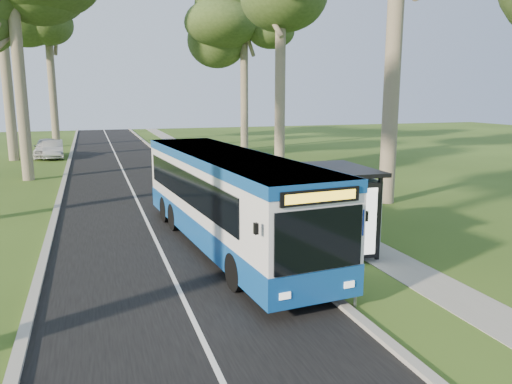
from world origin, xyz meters
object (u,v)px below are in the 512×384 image
at_px(litter_bin, 308,230).
at_px(car_silver, 53,149).
at_px(bus_shelter, 351,194).
at_px(bus, 227,199).
at_px(car_white, 47,148).
at_px(bus_stop_sign, 357,245).

xyz_separation_m(litter_bin, car_silver, (-9.50, 27.46, 0.16)).
distance_m(litter_bin, car_silver, 29.05).
relative_size(bus_shelter, litter_bin, 3.00).
distance_m(bus_shelter, litter_bin, 2.00).
relative_size(bus, car_white, 2.58).
xyz_separation_m(litter_bin, car_white, (-9.96, 28.02, 0.24)).
bearing_deg(car_white, litter_bin, -70.67).
relative_size(litter_bin, car_white, 0.23).
xyz_separation_m(bus_stop_sign, bus_shelter, (1.89, 3.73, 0.37)).
bearing_deg(litter_bin, bus_shelter, -50.29).
height_order(car_white, car_silver, car_white).
height_order(bus_stop_sign, litter_bin, bus_stop_sign).
relative_size(bus_shelter, car_silver, 0.75).
bearing_deg(litter_bin, bus_stop_sign, -101.24).
distance_m(bus, car_white, 28.33).
height_order(bus_stop_sign, car_silver, bus_stop_sign).
relative_size(bus_stop_sign, bus_shelter, 0.77).
relative_size(bus_shelter, car_white, 0.69).
bearing_deg(bus, litter_bin, -19.67).
height_order(litter_bin, car_silver, car_silver).
xyz_separation_m(bus, car_silver, (-6.91, 26.78, -0.91)).
bearing_deg(car_white, bus_shelter, -69.75).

